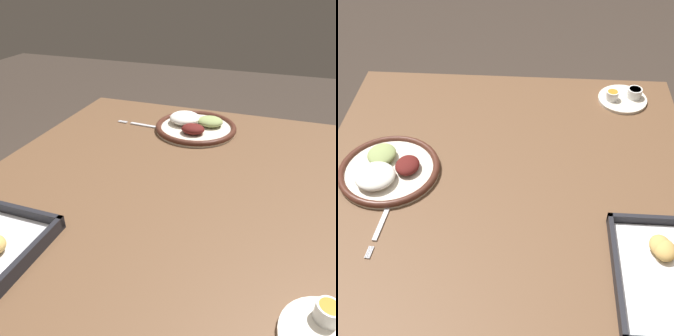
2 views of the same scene
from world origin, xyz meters
TOP-DOWN VIEW (x-y plane):
  - ground_plane at (0.00, 0.00)m, footprint 8.00×8.00m
  - dining_table at (0.00, 0.00)m, footprint 1.01×1.07m
  - dinner_plate at (0.01, -0.33)m, footprint 0.29×0.29m
  - fork at (0.19, -0.30)m, footprint 0.21×0.03m
  - saucer_plate at (-0.38, 0.37)m, footprint 0.16×0.16m
  - baking_tray at (0.31, 0.39)m, footprint 0.33×0.24m

SIDE VIEW (x-z plane):
  - ground_plane at x=0.00m, z-range 0.00..0.00m
  - dining_table at x=0.00m, z-range 0.26..0.96m
  - fork at x=0.19m, z-range 0.70..0.71m
  - saucer_plate at x=-0.38m, z-range 0.69..0.74m
  - baking_tray at x=0.31m, z-range 0.69..0.74m
  - dinner_plate at x=0.01m, z-range 0.69..0.74m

